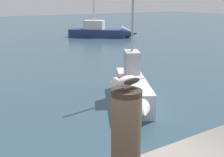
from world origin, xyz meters
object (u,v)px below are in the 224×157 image
boat_navy (106,32)px  boat_white (134,89)px  seagull (126,81)px  mooring_post (126,136)px

boat_navy → boat_white: bearing=-118.2°
seagull → boat_navy: 23.78m
mooring_post → boat_navy: 23.73m
mooring_post → boat_navy: boat_navy is taller
mooring_post → boat_navy: size_ratio=0.17×
mooring_post → seagull: size_ratio=2.37×
mooring_post → boat_white: (3.96, 5.10, -1.59)m
mooring_post → seagull: seagull is taller
seagull → boat_navy: size_ratio=0.07×
boat_white → boat_navy: size_ratio=0.69×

